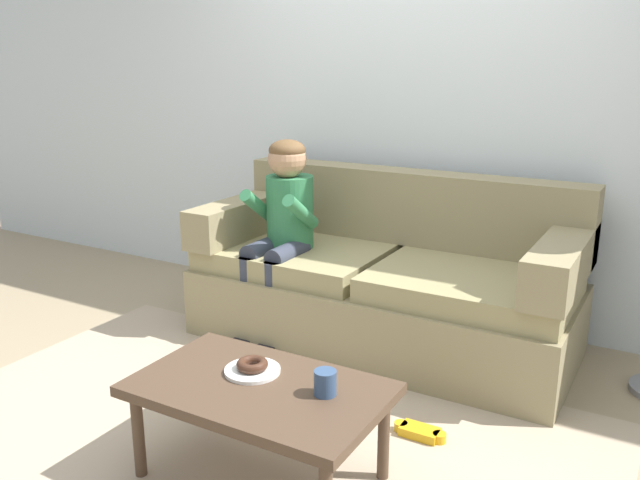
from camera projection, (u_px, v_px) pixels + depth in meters
ground at (290, 402)px, 3.03m from camera, size 10.00×10.00×0.00m
wall_back at (416, 80)px, 3.82m from camera, size 8.00×0.10×2.80m
area_rug at (259, 426)px, 2.81m from camera, size 2.88×1.63×0.01m
couch at (386, 283)px, 3.60m from camera, size 2.02×0.90×0.91m
coffee_table at (259, 395)px, 2.38m from camera, size 0.91×0.56×0.39m
person_child at (282, 220)px, 3.60m from camera, size 0.34×0.58×1.10m
plate at (252, 370)px, 2.46m from camera, size 0.21×0.21×0.01m
donut at (252, 364)px, 2.46m from camera, size 0.13×0.13×0.04m
mug at (325, 383)px, 2.29m from camera, size 0.08×0.08×0.09m
toy_controller at (420, 433)px, 2.73m from camera, size 0.23×0.09×0.05m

